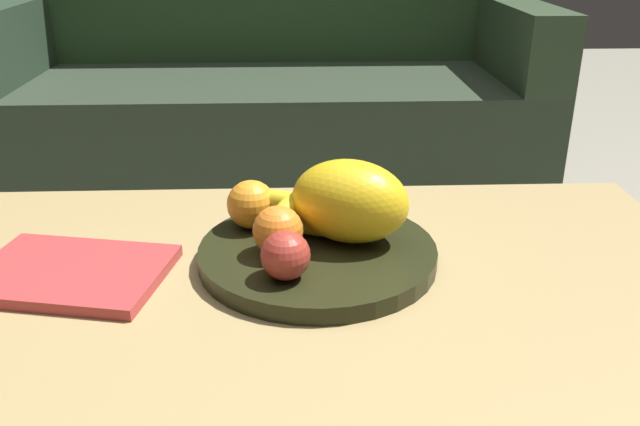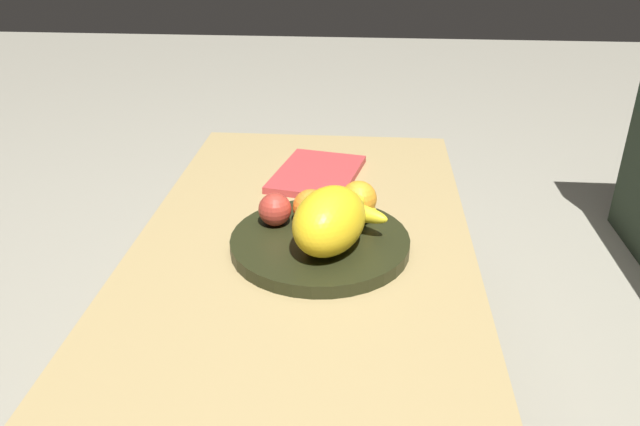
% 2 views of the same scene
% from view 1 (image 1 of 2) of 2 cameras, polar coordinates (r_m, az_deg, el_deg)
% --- Properties ---
extents(coffee_table, '(1.18, 0.65, 0.40)m').
position_cam_1_polar(coffee_table, '(0.94, -1.87, -7.37)').
color(coffee_table, '#A38A57').
rests_on(coffee_table, ground_plane).
extents(couch, '(1.70, 0.70, 0.90)m').
position_cam_1_polar(couch, '(2.22, -4.43, 9.48)').
color(couch, '#293526').
rests_on(couch, ground_plane).
extents(fruit_bowl, '(0.33, 0.33, 0.03)m').
position_cam_1_polar(fruit_bowl, '(0.95, -0.00, -3.47)').
color(fruit_bowl, black).
rests_on(fruit_bowl, coffee_table).
extents(melon_large_front, '(0.20, 0.17, 0.12)m').
position_cam_1_polar(melon_large_front, '(0.94, 2.77, 1.03)').
color(melon_large_front, yellow).
rests_on(melon_large_front, fruit_bowl).
extents(orange_front, '(0.07, 0.07, 0.07)m').
position_cam_1_polar(orange_front, '(0.99, -5.67, 0.74)').
color(orange_front, orange).
rests_on(orange_front, fruit_bowl).
extents(orange_left, '(0.07, 0.07, 0.07)m').
position_cam_1_polar(orange_left, '(0.91, -3.38, -1.52)').
color(orange_left, orange).
rests_on(orange_left, fruit_bowl).
extents(apple_front, '(0.06, 0.06, 0.06)m').
position_cam_1_polar(apple_front, '(0.85, -2.72, -3.62)').
color(apple_front, '#AD362A').
rests_on(apple_front, fruit_bowl).
extents(banana_bunch, '(0.16, 0.15, 0.06)m').
position_cam_1_polar(banana_bunch, '(0.97, -1.83, 0.13)').
color(banana_bunch, yellow).
rests_on(banana_bunch, fruit_bowl).
extents(magazine, '(0.28, 0.23, 0.02)m').
position_cam_1_polar(magazine, '(0.96, -20.30, -4.89)').
color(magazine, '#B73839').
rests_on(magazine, coffee_table).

